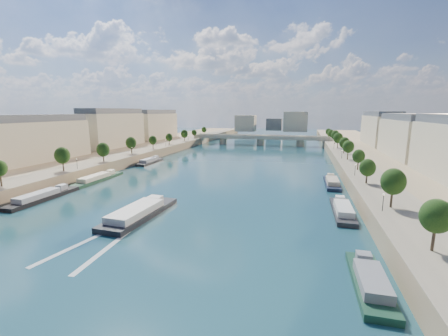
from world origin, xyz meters
The scene contains 17 objects.
ground centered at (0.00, 100.00, 0.00)m, with size 700.00×700.00×0.00m, color #0D2D3D.
quay_left centered at (-72.00, 100.00, 2.50)m, with size 44.00×520.00×5.00m, color #9E8460.
quay_right centered at (72.00, 100.00, 2.50)m, with size 44.00×520.00×5.00m, color #9E8460.
pave_left centered at (-57.00, 100.00, 5.05)m, with size 14.00×520.00×0.10m, color gray.
pave_right centered at (57.00, 100.00, 5.05)m, with size 14.00×520.00×0.10m, color gray.
trees_left centered at (-55.00, 102.00, 10.48)m, with size 4.80×268.80×8.26m.
trees_right centered at (55.00, 110.00, 10.48)m, with size 4.80×268.80×8.26m.
lamps_left centered at (-52.50, 90.00, 7.78)m, with size 0.36×200.36×4.28m.
lamps_right centered at (52.50, 105.00, 7.78)m, with size 0.36×200.36×4.28m.
buildings_left centered at (-85.00, 112.00, 16.45)m, with size 16.00×226.00×23.20m.
buildings_right centered at (85.00, 112.00, 16.45)m, with size 16.00×226.00×23.20m.
skyline centered at (3.19, 319.52, 14.66)m, with size 79.00×42.00×22.00m.
bridge centered at (0.00, 218.45, 5.08)m, with size 112.00×12.00×8.15m.
tour_barge centered at (-7.45, 39.89, 1.03)m, with size 9.41×27.93×3.77m.
wake centered at (-7.45, 23.28, 0.02)m, with size 10.75×26.02×0.04m.
moored_barges_left centered at (-45.50, 44.20, 0.84)m, with size 5.00×158.00×3.60m.
moored_barges_right centered at (45.50, 37.19, 0.84)m, with size 5.00×124.02×3.60m.
Camera 1 is at (33.98, -28.24, 27.93)m, focal length 24.00 mm.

